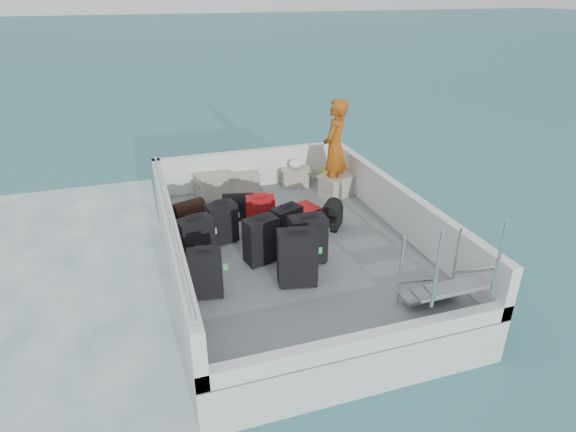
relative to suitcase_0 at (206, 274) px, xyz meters
name	(u,v)px	position (x,y,z in m)	size (l,w,h in m)	color
ground	(293,279)	(1.43, 0.94, -0.94)	(160.00, 160.00, 0.00)	#1A565E
ferry_hull	(293,262)	(1.43, 0.94, -0.64)	(3.60, 5.00, 0.60)	silver
deck	(293,244)	(1.43, 0.94, -0.33)	(3.30, 4.70, 0.02)	slate
deck_fittings	(323,227)	(1.78, 0.62, 0.06)	(3.60, 5.00, 0.90)	white
suitcase_0	(206,274)	(0.00, 0.00, 0.00)	(0.41, 0.23, 0.63)	black
suitcase_1	(197,242)	(0.01, 0.79, 0.03)	(0.46, 0.26, 0.69)	black
suitcase_2	(222,223)	(0.45, 1.31, -0.01)	(0.43, 0.26, 0.62)	black
suitcase_3	(297,258)	(1.14, -0.09, 0.06)	(0.49, 0.29, 0.75)	black
suitcase_4	(261,241)	(0.85, 0.58, 0.01)	(0.45, 0.26, 0.66)	black
suitcase_5	(261,215)	(1.07, 1.42, -0.02)	(0.43, 0.26, 0.59)	#A70C17
suitcase_6	(307,240)	(1.45, 0.38, 0.03)	(0.50, 0.29, 0.69)	black
suitcase_7	(287,227)	(1.33, 0.92, -0.01)	(0.43, 0.25, 0.61)	black
suitcase_8	(298,216)	(1.73, 1.55, -0.19)	(0.43, 0.65, 0.26)	#A70C17
duffel_0	(189,216)	(0.06, 2.03, -0.16)	(0.50, 0.30, 0.32)	black
duffel_1	(239,208)	(0.87, 2.07, -0.16)	(0.51, 0.30, 0.32)	black
duffel_2	(331,217)	(2.19, 1.29, -0.16)	(0.41, 0.30, 0.32)	black
crate_0	(215,185)	(0.67, 3.14, -0.12)	(0.63, 0.44, 0.38)	#A49F8F
crate_1	(244,183)	(1.22, 3.14, -0.16)	(0.52, 0.36, 0.31)	#A49F8F
crate_2	(295,177)	(2.22, 3.14, -0.16)	(0.51, 0.35, 0.31)	#A49F8F
crate_3	(337,186)	(2.78, 2.43, -0.14)	(0.59, 0.40, 0.35)	#A49F8F
yellow_bag	(327,176)	(2.88, 3.14, -0.21)	(0.28, 0.26, 0.22)	yellow
white_bag	(295,165)	(2.22, 3.14, 0.08)	(0.24, 0.24, 0.18)	white
passenger	(335,148)	(2.73, 2.49, 0.56)	(0.64, 0.41, 1.74)	#D26213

